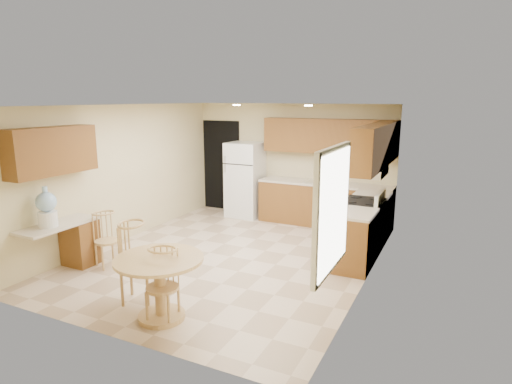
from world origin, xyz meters
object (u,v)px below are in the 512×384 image
at_px(chair_table_a, 132,257).
at_px(chair_table_b, 157,281).
at_px(refrigerator, 245,180).
at_px(chair_desk, 102,236).
at_px(stove, 362,226).
at_px(dining_table, 160,279).
at_px(water_crock, 47,209).

relative_size(chair_table_a, chair_table_b, 1.19).
relative_size(refrigerator, chair_desk, 1.93).
bearing_deg(stove, dining_table, -116.44).
relative_size(chair_table_b, chair_desk, 1.02).
height_order(stove, chair_table_b, stove).
height_order(refrigerator, dining_table, refrigerator).
distance_m(refrigerator, chair_desk, 3.74).
distance_m(chair_table_b, water_crock, 2.40).
bearing_deg(water_crock, refrigerator, 76.14).
bearing_deg(refrigerator, stove, -22.99).
height_order(refrigerator, stove, refrigerator).
height_order(chair_table_b, water_crock, water_crock).
bearing_deg(chair_table_a, dining_table, 52.84).
distance_m(dining_table, chair_table_b, 0.12).
bearing_deg(chair_table_a, refrigerator, 166.50).
bearing_deg(stove, chair_table_b, -115.03).
bearing_deg(chair_table_b, stove, -126.81).
distance_m(stove, chair_table_b, 3.82).
height_order(stove, chair_table_a, stove).
distance_m(stove, water_crock, 4.99).
xyz_separation_m(stove, chair_desk, (-3.47, -2.46, 0.06)).
xyz_separation_m(refrigerator, dining_table, (1.21, -4.57, -0.32)).
bearing_deg(water_crock, dining_table, -8.04).
relative_size(stove, chair_table_a, 1.04).
xyz_separation_m(chair_table_a, chair_table_b, (0.60, -0.26, -0.10)).
bearing_deg(chair_desk, dining_table, 87.02).
bearing_deg(chair_desk, chair_table_b, 84.93).
bearing_deg(stove, chair_table_a, -124.69).
height_order(stove, water_crock, water_crock).
distance_m(stove, dining_table, 3.75).
xyz_separation_m(refrigerator, water_crock, (-1.05, -4.25, 0.21)).
bearing_deg(dining_table, chair_table_a, 164.78).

